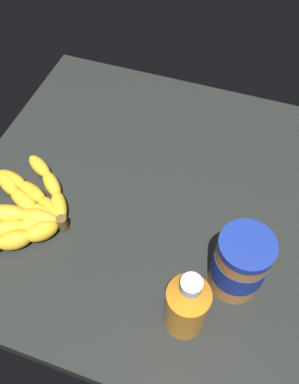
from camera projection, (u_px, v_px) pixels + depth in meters
ground_plane at (144, 198)px, 83.27cm from camera, size 71.38×72.06×4.56cm
banana_bunch at (20, 212)px, 76.63cm from camera, size 22.25×26.66×3.65cm
peanut_butter_jar at (240, 264)px, 64.70cm from camera, size 9.01×9.01×13.77cm
honey_bottle at (187, 305)px, 60.43cm from camera, size 6.74×6.74×15.87cm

